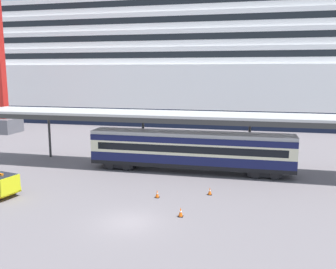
# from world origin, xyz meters

# --- Properties ---
(ground_plane) EXTENTS (400.00, 400.00, 0.00)m
(ground_plane) POSITION_xyz_m (0.00, 0.00, 0.00)
(ground_plane) COLOR slate
(cruise_ship) EXTENTS (139.89, 26.77, 33.69)m
(cruise_ship) POSITION_xyz_m (11.65, 55.34, 11.17)
(cruise_ship) COLOR black
(cruise_ship) RESTS_ON ground
(platform_canopy) EXTENTS (46.53, 5.36, 5.95)m
(platform_canopy) POSITION_xyz_m (1.99, 13.96, 5.72)
(platform_canopy) COLOR #B3B3B3
(platform_canopy) RESTS_ON ground
(train_carriage) EXTENTS (20.50, 2.81, 4.11)m
(train_carriage) POSITION_xyz_m (1.99, 13.57, 2.30)
(train_carriage) COLOR black
(train_carriage) RESTS_ON ground
(traffic_cone_near) EXTENTS (0.36, 0.36, 0.68)m
(traffic_cone_near) POSITION_xyz_m (3.28, 1.76, 0.33)
(traffic_cone_near) COLOR black
(traffic_cone_near) RESTS_ON ground
(traffic_cone_mid) EXTENTS (0.36, 0.36, 0.64)m
(traffic_cone_mid) POSITION_xyz_m (0.67, 5.24, 0.31)
(traffic_cone_mid) COLOR black
(traffic_cone_mid) RESTS_ON ground
(traffic_cone_far) EXTENTS (0.36, 0.36, 0.64)m
(traffic_cone_far) POSITION_xyz_m (4.76, 6.90, 0.31)
(traffic_cone_far) COLOR black
(traffic_cone_far) RESTS_ON ground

